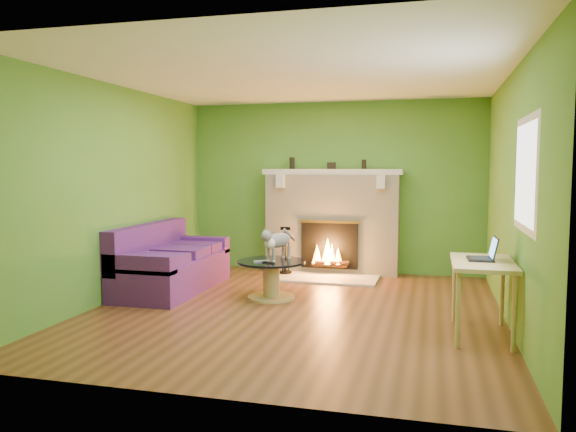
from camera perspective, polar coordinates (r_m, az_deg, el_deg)
name	(u,v)px	position (r m, az deg, el deg)	size (l,w,h in m)	color
floor	(295,310)	(6.42, 0.75, -9.53)	(5.00, 5.00, 0.00)	#562F18
ceiling	(296,76)	(6.30, 0.78, 14.04)	(5.00, 5.00, 0.00)	white
wall_back	(334,187)	(8.67, 4.70, 2.93)	(5.00, 5.00, 0.00)	#47802A
wall_front	(208,213)	(3.85, -8.12, 0.31)	(5.00, 5.00, 0.00)	#47802A
wall_left	(115,193)	(7.10, -17.17, 2.27)	(5.00, 5.00, 0.00)	#47802A
wall_right	(512,198)	(6.10, 21.78, 1.72)	(5.00, 5.00, 0.00)	#47802A
window_frame	(526,174)	(5.20, 23.01, 3.93)	(1.20, 1.20, 0.00)	silver
window_pane	(525,174)	(5.19, 22.92, 3.93)	(1.06, 1.06, 0.00)	white
fireplace	(332,222)	(8.53, 4.46, -0.66)	(2.10, 0.46, 1.58)	beige
hearth	(325,278)	(8.14, 3.79, -6.32)	(1.50, 0.75, 0.03)	beige
mantel	(332,172)	(8.46, 4.48, 4.50)	(2.10, 0.28, 0.08)	beige
sofa	(169,265)	(7.55, -11.99, -4.85)	(0.88, 1.92, 0.86)	#4C1B69
coffee_table	(271,277)	(6.91, -1.71, -6.18)	(0.83, 0.83, 0.47)	tan
desk	(483,270)	(5.66, 19.16, -5.21)	(0.57, 0.98, 0.72)	tan
cat	(279,244)	(6.87, -0.96, -2.86)	(0.24, 0.65, 0.40)	slate
remote_silver	(260,261)	(6.79, -2.81, -4.60)	(0.17, 0.04, 0.02)	#949496
remote_black	(269,262)	(6.70, -1.98, -4.74)	(0.16, 0.04, 0.02)	black
laptop	(481,248)	(5.67, 18.98, -3.10)	(0.27, 0.31, 0.23)	black
fire_tools	(285,250)	(8.35, -0.26, -3.47)	(0.19, 0.19, 0.70)	black
mantel_vase_left	(292,163)	(8.62, 0.41, 5.39)	(0.08, 0.08, 0.18)	black
mantel_vase_right	(364,164)	(8.42, 7.72, 5.22)	(0.07, 0.07, 0.14)	black
mantel_box	(331,166)	(8.50, 4.44, 5.11)	(0.12, 0.08, 0.10)	black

